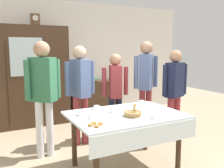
{
  "coord_description": "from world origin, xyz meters",
  "views": [
    {
      "loc": [
        -1.62,
        -2.93,
        1.63
      ],
      "look_at": [
        0.0,
        0.2,
        1.12
      ],
      "focal_mm": 39.02,
      "sensor_mm": 36.0,
      "label": 1
    }
  ],
  "objects": [
    {
      "name": "tea_cup_near_right",
      "position": [
        0.5,
        0.16,
        0.79
      ],
      "size": [
        0.13,
        0.13,
        0.06
      ],
      "color": "white",
      "rests_on": "dining_table"
    },
    {
      "name": "person_by_cabinet",
      "position": [
        1.01,
        0.78,
        1.09
      ],
      "size": [
        0.52,
        0.39,
        1.76
      ],
      "color": "#933338",
      "rests_on": "ground"
    },
    {
      "name": "bread_basket",
      "position": [
        0.02,
        -0.34,
        0.8
      ],
      "size": [
        0.24,
        0.24,
        0.16
      ],
      "color": "#9E7542",
      "rests_on": "dining_table"
    },
    {
      "name": "tea_cup_back_edge",
      "position": [
        -0.51,
        -0.24,
        0.79
      ],
      "size": [
        0.13,
        0.13,
        0.06
      ],
      "color": "white",
      "rests_on": "dining_table"
    },
    {
      "name": "person_near_right_end",
      "position": [
        0.42,
        0.87,
        0.93
      ],
      "size": [
        0.52,
        0.41,
        1.54
      ],
      "color": "#191E38",
      "rests_on": "ground"
    },
    {
      "name": "person_behind_table_left",
      "position": [
        -0.9,
        0.67,
        1.07
      ],
      "size": [
        0.52,
        0.39,
        1.74
      ],
      "color": "silver",
      "rests_on": "ground"
    },
    {
      "name": "tea_cup_front_edge",
      "position": [
        -0.27,
        0.17,
        0.79
      ],
      "size": [
        0.13,
        0.13,
        0.06
      ],
      "color": "silver",
      "rests_on": "dining_table"
    },
    {
      "name": "spoon_near_right",
      "position": [
        0.62,
        -0.07,
        0.77
      ],
      "size": [
        0.12,
        0.02,
        0.01
      ],
      "color": "silver",
      "rests_on": "dining_table"
    },
    {
      "name": "back_wall",
      "position": [
        0.0,
        2.65,
        1.35
      ],
      "size": [
        6.4,
        0.1,
        2.7
      ],
      "primitive_type": "cube",
      "color": "silver",
      "rests_on": "ground"
    },
    {
      "name": "tea_cup_mid_left",
      "position": [
        0.2,
        -0.57,
        0.79
      ],
      "size": [
        0.13,
        0.13,
        0.06
      ],
      "color": "white",
      "rests_on": "dining_table"
    },
    {
      "name": "book_stack",
      "position": [
        0.66,
        2.4,
        0.89
      ],
      "size": [
        0.17,
        0.23,
        0.07
      ],
      "color": "#3D754C",
      "rests_on": "bookshelf_low"
    },
    {
      "name": "pastry_plate",
      "position": [
        -0.58,
        -0.52,
        0.78
      ],
      "size": [
        0.28,
        0.28,
        0.05
      ],
      "color": "white",
      "rests_on": "dining_table"
    },
    {
      "name": "wall_cabinet",
      "position": [
        -0.9,
        2.35,
        1.05
      ],
      "size": [
        1.73,
        0.46,
        2.1
      ],
      "color": "#3D2819",
      "rests_on": "ground"
    },
    {
      "name": "tea_cup_near_left",
      "position": [
        -0.11,
        -0.07,
        0.79
      ],
      "size": [
        0.13,
        0.13,
        0.06
      ],
      "color": "white",
      "rests_on": "dining_table"
    },
    {
      "name": "spoon_back_edge",
      "position": [
        -0.24,
        -0.19,
        0.77
      ],
      "size": [
        0.12,
        0.02,
        0.01
      ],
      "color": "silver",
      "rests_on": "dining_table"
    },
    {
      "name": "person_behind_table_right",
      "position": [
        1.27,
        0.29,
        0.97
      ],
      "size": [
        0.52,
        0.32,
        1.61
      ],
      "color": "#933338",
      "rests_on": "ground"
    },
    {
      "name": "person_beside_shelf",
      "position": [
        -0.25,
        0.89,
        1.02
      ],
      "size": [
        0.52,
        0.4,
        1.68
      ],
      "color": "#933338",
      "rests_on": "ground"
    },
    {
      "name": "ground_plane",
      "position": [
        0.0,
        0.0,
        0.0
      ],
      "size": [
        12.0,
        12.0,
        0.0
      ],
      "primitive_type": "plane",
      "color": "tan",
      "rests_on": "ground"
    },
    {
      "name": "dining_table",
      "position": [
        0.0,
        -0.23,
        0.66
      ],
      "size": [
        1.48,
        1.05,
        0.77
      ],
      "color": "#3D2819",
      "rests_on": "ground"
    },
    {
      "name": "tea_cup_far_left",
      "position": [
        -0.58,
        -0.03,
        0.79
      ],
      "size": [
        0.13,
        0.13,
        0.06
      ],
      "color": "white",
      "rests_on": "dining_table"
    },
    {
      "name": "bookshelf_low",
      "position": [
        0.66,
        2.41,
        0.43
      ],
      "size": [
        1.09,
        0.35,
        0.85
      ],
      "color": "#3D2819",
      "rests_on": "ground"
    },
    {
      "name": "mantel_clock",
      "position": [
        -0.67,
        2.35,
        2.22
      ],
      "size": [
        0.18,
        0.11,
        0.24
      ],
      "color": "brown",
      "rests_on": "wall_cabinet"
    }
  ]
}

